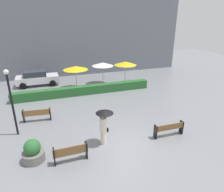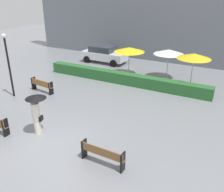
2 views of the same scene
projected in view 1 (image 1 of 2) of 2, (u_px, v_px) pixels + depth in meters
name	position (u px, v px, depth m)	size (l,w,h in m)	color
ground_plane	(121.00, 143.00, 11.37)	(60.00, 60.00, 0.00)	gray
bench_far_left	(37.00, 114.00, 13.62)	(1.87, 0.54, 0.87)	olive
bench_near_right	(169.00, 128.00, 11.87)	(1.90, 0.36, 0.83)	brown
bench_near_left	(71.00, 152.00, 9.72)	(1.68, 0.35, 0.89)	brown
pedestrian_with_umbrella	(104.00, 123.00, 10.87)	(0.97, 0.97, 2.02)	silver
planter_pot	(33.00, 152.00, 9.80)	(1.07, 1.07, 1.18)	slate
lamp_post	(11.00, 97.00, 11.34)	(0.28, 0.28, 4.03)	black
patio_umbrella_yellow	(76.00, 68.00, 19.40)	(2.40, 2.40, 2.30)	silver
patio_umbrella_white	(103.00, 64.00, 20.86)	(2.25, 2.25, 2.32)	silver
patio_umbrella_yellow_far	(125.00, 63.00, 20.36)	(2.27, 2.27, 2.51)	silver
hedge_strip	(84.00, 90.00, 18.53)	(12.61, 0.70, 0.80)	#28602D
building_facade	(72.00, 27.00, 23.42)	(28.00, 1.20, 11.34)	slate
parked_car	(37.00, 78.00, 20.91)	(4.20, 1.98, 1.57)	silver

